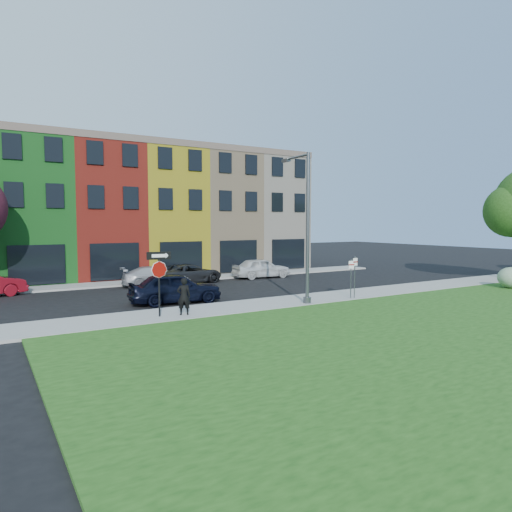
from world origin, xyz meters
TOP-DOWN VIEW (x-y plane):
  - ground at (0.00, 0.00)m, footprint 120.00×120.00m
  - sidewalk_near at (2.00, 3.00)m, footprint 40.00×3.00m
  - sidewalk_far at (-3.00, 15.00)m, footprint 40.00×2.40m
  - rowhouse_block at (-2.50, 21.18)m, footprint 30.00×10.12m
  - stop_sign at (-6.50, 2.62)m, footprint 1.03×0.28m
  - man at (-5.44, 2.42)m, footprint 0.83×0.74m
  - sedan_near at (-4.43, 6.09)m, footprint 2.74×5.12m
  - parked_car_silver at (-3.11, 12.77)m, footprint 3.05×5.09m
  - parked_car_dark at (-0.79, 12.99)m, footprint 4.41×5.95m
  - parked_car_white at (5.27, 13.08)m, footprint 2.47×4.76m
  - street_lamp at (1.12, 2.16)m, footprint 0.46×2.58m
  - parking_sign_a at (4.33, 1.89)m, footprint 0.32×0.09m
  - parking_sign_b at (4.08, 1.92)m, footprint 0.31×0.13m
  - shrub at (15.53, -0.35)m, footprint 1.56×1.56m

SIDE VIEW (x-z plane):
  - ground at x=0.00m, z-range 0.00..0.00m
  - sidewalk_near at x=2.00m, z-range 0.00..0.12m
  - sidewalk_far at x=-3.00m, z-range 0.00..0.12m
  - parked_car_silver at x=-3.11m, z-range 0.00..1.34m
  - parked_car_dark at x=-0.79m, z-range 0.00..1.38m
  - shrub at x=15.53m, z-range 0.10..1.43m
  - parked_car_white at x=5.27m, z-range 0.00..1.53m
  - sedan_near at x=-4.43m, z-range 0.00..1.63m
  - man at x=-5.44m, z-range 0.12..1.78m
  - parking_sign_b at x=4.08m, z-range 0.39..2.52m
  - parking_sign_a at x=4.33m, z-range 0.40..2.69m
  - stop_sign at x=-6.50m, z-range 0.73..3.57m
  - street_lamp at x=1.12m, z-range 0.15..7.78m
  - rowhouse_block at x=-2.50m, z-range -0.01..9.99m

